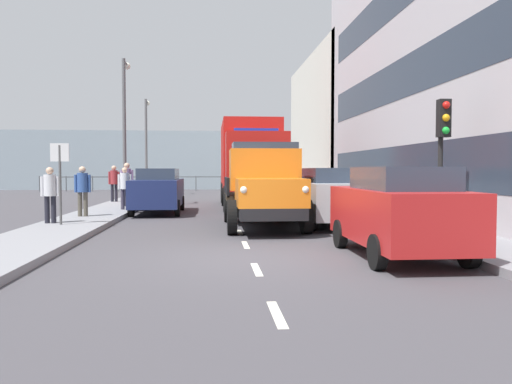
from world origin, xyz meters
The scene contains 22 objects.
ground_plane centered at (0.00, -11.47, 0.00)m, with size 80.00×80.00×0.00m, color #423F44.
sidewalk_left centered at (-4.74, -11.47, 0.07)m, with size 2.01×39.50×0.15m, color gray.
sidewalk_right centered at (4.74, -11.47, 0.07)m, with size 2.01×39.50×0.15m, color gray.
road_centreline_markings centered at (0.00, -10.59, 0.00)m, with size 0.12×34.40×0.01m.
building_far_block centered at (-9.69, -24.17, 4.62)m, with size 7.89×14.55×9.23m.
sea_horizon centered at (0.00, -34.22, 2.50)m, with size 80.00×0.80×5.00m, color #84939E.
seawall_railing centered at (0.00, -30.62, 0.92)m, with size 28.08×0.08×1.20m.
truck_vintage_orange centered at (-0.74, -4.70, 1.18)m, with size 2.17×5.64×2.43m.
lorry_cargo_red centered at (-1.00, -13.16, 2.08)m, with size 2.58×8.20×3.87m.
car_red_kerbside_near centered at (-2.79, 0.19, 0.89)m, with size 1.77×3.90×1.72m.
car_silver_kerbside_1 centered at (-2.79, -5.42, 0.90)m, with size 1.85×4.57×1.72m.
car_grey_kerbside_2 centered at (-2.79, -11.86, 0.89)m, with size 1.77×4.20×1.72m.
car_navy_oppositeside_0 centered at (2.79, -10.09, 0.90)m, with size 1.81×4.42×1.72m.
pedestrian_near_railing centered at (5.33, -5.28, 1.08)m, with size 0.53×0.34×1.60m.
pedestrian_strolling centered at (4.95, -7.36, 1.11)m, with size 0.53×0.34×1.63m.
pedestrian_couple_a centered at (4.07, -10.18, 1.10)m, with size 0.53×0.34×1.62m.
pedestrian_in_dark_coat centered at (4.29, -11.98, 1.22)m, with size 0.53×0.34×1.81m.
pedestrian_by_lamp centered at (5.41, -15.10, 1.17)m, with size 0.53×0.34×1.72m.
traffic_light_near centered at (-4.79, -2.22, 2.47)m, with size 0.28×0.41×3.20m.
lamp_post_promenade centered at (4.60, -13.52, 3.99)m, with size 0.32×1.14×6.44m.
lamp_post_far centered at (4.92, -23.48, 3.78)m, with size 0.32×1.14×6.05m.
street_sign centered at (4.92, -4.86, 1.68)m, with size 0.50×0.07×2.25m.
Camera 1 is at (0.74, 9.46, 1.66)m, focal length 35.30 mm.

